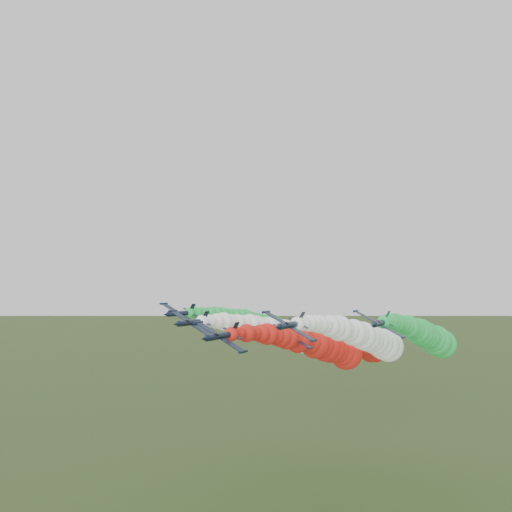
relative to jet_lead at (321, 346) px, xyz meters
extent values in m
cylinder|color=black|center=(-2.86, -39.80, 5.32)|extent=(1.39, 8.42, 1.39)
cone|color=black|center=(-2.86, -44.75, 5.32)|extent=(1.26, 1.68, 1.26)
cone|color=black|center=(-2.86, -35.21, 5.32)|extent=(1.26, 0.84, 1.26)
ellipsoid|color=black|center=(-2.68, -41.67, 5.65)|extent=(0.94, 1.76, 0.85)
cube|color=black|center=(-2.92, -39.98, 5.20)|extent=(8.01, 1.78, 4.26)
cylinder|color=black|center=(-6.90, -39.98, 7.28)|extent=(0.56, 2.43, 0.56)
cylinder|color=black|center=(1.06, -39.98, 3.12)|extent=(0.56, 2.43, 0.56)
cube|color=black|center=(-2.36, -36.24, 6.27)|extent=(1.11, 1.40, 1.97)
cube|color=black|center=(-2.79, -36.24, 5.44)|extent=(3.19, 1.03, 1.73)
sphere|color=red|center=(-2.86, -36.52, 5.32)|extent=(2.30, 2.30, 2.30)
sphere|color=red|center=(-2.84, -33.90, 5.25)|extent=(2.09, 2.09, 2.09)
sphere|color=red|center=(-2.80, -31.28, 5.09)|extent=(3.10, 3.10, 3.10)
sphere|color=red|center=(-2.74, -28.66, 4.89)|extent=(2.62, 2.62, 2.62)
sphere|color=red|center=(-2.64, -26.03, 4.63)|extent=(3.24, 3.24, 3.24)
sphere|color=red|center=(-2.52, -23.41, 4.34)|extent=(3.96, 3.96, 3.96)
sphere|color=red|center=(-2.37, -20.79, 4.01)|extent=(3.75, 3.75, 3.75)
sphere|color=red|center=(-2.20, -18.17, 3.64)|extent=(4.31, 4.31, 4.31)
sphere|color=red|center=(-2.00, -15.54, 3.24)|extent=(4.92, 4.92, 4.92)
sphere|color=red|center=(-1.77, -12.92, 2.80)|extent=(4.32, 4.32, 4.32)
sphere|color=red|center=(-1.52, -10.30, 2.34)|extent=(5.68, 5.68, 5.68)
sphere|color=red|center=(-1.24, -7.68, 1.85)|extent=(4.84, 4.84, 4.84)
sphere|color=red|center=(-0.93, -5.05, 1.33)|extent=(5.30, 5.30, 5.30)
sphere|color=red|center=(-0.59, -2.43, 0.79)|extent=(6.60, 6.60, 6.60)
sphere|color=red|center=(-0.23, 0.19, 0.22)|extent=(6.28, 6.28, 6.28)
sphere|color=red|center=(0.15, 2.81, -0.38)|extent=(6.86, 6.86, 6.86)
sphere|color=red|center=(0.57, 5.44, -1.00)|extent=(6.76, 6.76, 6.76)
sphere|color=red|center=(1.01, 8.06, -1.64)|extent=(6.34, 6.34, 6.34)
sphere|color=red|center=(1.48, 10.68, -2.31)|extent=(6.85, 6.85, 6.85)
sphere|color=red|center=(1.97, 13.30, -3.00)|extent=(7.95, 7.95, 7.95)
cylinder|color=black|center=(-13.36, -31.67, 6.62)|extent=(1.39, 8.42, 1.39)
cone|color=black|center=(-13.36, -36.63, 6.62)|extent=(1.26, 1.68, 1.26)
cone|color=black|center=(-13.36, -27.09, 6.62)|extent=(1.26, 0.84, 1.26)
ellipsoid|color=black|center=(-13.19, -33.54, 6.96)|extent=(0.94, 1.76, 0.85)
cube|color=black|center=(-13.43, -31.86, 6.50)|extent=(8.01, 1.78, 4.26)
cylinder|color=black|center=(-17.40, -31.86, 8.58)|extent=(0.56, 2.43, 0.56)
cylinder|color=black|center=(-9.45, -31.86, 4.42)|extent=(0.56, 2.43, 0.56)
cube|color=black|center=(-12.86, -28.12, 7.58)|extent=(1.11, 1.40, 1.97)
cube|color=black|center=(-13.30, -28.12, 6.75)|extent=(3.19, 1.03, 1.73)
sphere|color=white|center=(-13.36, -28.40, 6.62)|extent=(2.36, 2.36, 2.36)
sphere|color=white|center=(-13.35, -25.78, 6.55)|extent=(2.43, 2.43, 2.43)
sphere|color=white|center=(-13.31, -23.15, 6.40)|extent=(2.95, 2.95, 2.95)
sphere|color=white|center=(-13.24, -20.53, 6.19)|extent=(3.61, 3.61, 3.61)
sphere|color=white|center=(-13.15, -17.91, 5.94)|extent=(3.18, 3.18, 3.18)
sphere|color=white|center=(-13.03, -15.29, 5.64)|extent=(3.56, 3.56, 3.56)
sphere|color=white|center=(-12.88, -12.66, 5.31)|extent=(3.52, 3.52, 3.52)
sphere|color=white|center=(-12.71, -10.04, 4.94)|extent=(4.57, 4.57, 4.57)
sphere|color=white|center=(-12.51, -7.42, 4.54)|extent=(4.53, 4.53, 4.53)
sphere|color=white|center=(-12.28, -4.80, 4.11)|extent=(4.34, 4.34, 4.34)
sphere|color=white|center=(-12.02, -2.17, 3.65)|extent=(5.23, 5.23, 5.23)
sphere|color=white|center=(-11.74, 0.45, 3.16)|extent=(5.02, 5.02, 5.02)
sphere|color=white|center=(-11.44, 3.07, 2.64)|extent=(5.36, 5.36, 5.36)
sphere|color=white|center=(-11.10, 5.69, 2.09)|extent=(6.39, 6.39, 6.39)
sphere|color=white|center=(-10.74, 8.31, 1.52)|extent=(5.90, 5.90, 5.90)
sphere|color=white|center=(-10.35, 10.94, 0.93)|extent=(6.67, 6.67, 6.67)
sphere|color=white|center=(-9.94, 13.56, 0.31)|extent=(7.13, 7.13, 7.13)
sphere|color=white|center=(-9.49, 16.18, -0.34)|extent=(7.49, 7.49, 7.49)
sphere|color=white|center=(-9.03, 18.80, -1.00)|extent=(7.55, 7.55, 7.55)
sphere|color=white|center=(-8.53, 21.43, -1.69)|extent=(7.19, 7.19, 7.19)
cylinder|color=black|center=(6.18, -33.88, 6.88)|extent=(1.39, 8.42, 1.39)
cone|color=black|center=(6.18, -38.83, 6.88)|extent=(1.26, 1.68, 1.26)
cone|color=black|center=(6.18, -29.30, 6.88)|extent=(1.26, 0.84, 1.26)
ellipsoid|color=black|center=(6.35, -35.75, 7.21)|extent=(0.94, 1.76, 0.85)
cube|color=black|center=(6.11, -34.06, 6.75)|extent=(8.01, 1.78, 4.26)
cylinder|color=black|center=(2.13, -34.06, 8.83)|extent=(0.56, 2.43, 0.56)
cylinder|color=black|center=(10.09, -34.06, 4.67)|extent=(0.56, 2.43, 0.56)
cube|color=black|center=(6.67, -30.32, 7.83)|extent=(1.11, 1.40, 1.97)
cube|color=black|center=(6.24, -30.32, 7.00)|extent=(3.19, 1.03, 1.73)
sphere|color=white|center=(6.18, -30.60, 6.88)|extent=(2.38, 2.38, 2.38)
sphere|color=white|center=(6.19, -27.98, 6.80)|extent=(2.50, 2.50, 2.50)
sphere|color=white|center=(6.23, -25.36, 6.65)|extent=(2.88, 2.88, 2.88)
sphere|color=white|center=(6.30, -22.74, 6.44)|extent=(2.95, 2.95, 2.95)
sphere|color=white|center=(6.39, -20.12, 6.19)|extent=(3.32, 3.32, 3.32)
sphere|color=white|center=(6.51, -17.49, 5.89)|extent=(3.18, 3.18, 3.18)
sphere|color=white|center=(6.66, -14.87, 5.56)|extent=(4.12, 4.12, 4.12)
sphere|color=white|center=(6.83, -12.25, 5.19)|extent=(4.44, 4.44, 4.44)
sphere|color=white|center=(7.03, -9.63, 4.79)|extent=(5.13, 5.13, 5.13)
sphere|color=white|center=(7.26, -7.00, 4.36)|extent=(4.23, 4.23, 4.23)
sphere|color=white|center=(7.51, -4.38, 3.90)|extent=(4.58, 4.58, 4.58)
sphere|color=white|center=(7.80, -1.76, 3.41)|extent=(5.61, 5.61, 5.61)
sphere|color=white|center=(8.10, 0.86, 2.89)|extent=(5.30, 5.30, 5.30)
sphere|color=white|center=(8.44, 3.49, 2.34)|extent=(6.16, 6.16, 6.16)
sphere|color=white|center=(8.80, 6.11, 1.77)|extent=(6.35, 6.35, 6.35)
sphere|color=white|center=(9.19, 8.73, 1.18)|extent=(6.12, 6.12, 6.12)
sphere|color=white|center=(9.60, 11.35, 0.56)|extent=(6.43, 6.43, 6.43)
sphere|color=white|center=(10.04, 13.98, -0.08)|extent=(6.71, 6.71, 6.71)
sphere|color=white|center=(10.51, 16.60, -0.75)|extent=(7.53, 7.53, 7.53)
sphere|color=white|center=(11.01, 19.22, -1.44)|extent=(7.59, 7.59, 7.59)
cylinder|color=black|center=(-22.99, -21.27, 7.60)|extent=(1.39, 8.42, 1.39)
cone|color=black|center=(-22.99, -26.22, 7.60)|extent=(1.26, 1.68, 1.26)
cone|color=black|center=(-22.99, -16.69, 7.60)|extent=(1.26, 0.84, 1.26)
ellipsoid|color=black|center=(-22.82, -23.14, 7.93)|extent=(0.94, 1.76, 0.85)
cube|color=black|center=(-23.06, -21.45, 7.48)|extent=(8.01, 1.78, 4.26)
cylinder|color=black|center=(-27.03, -21.45, 9.56)|extent=(0.56, 2.43, 0.56)
cylinder|color=black|center=(-19.08, -21.45, 5.40)|extent=(0.56, 2.43, 0.56)
cube|color=black|center=(-22.49, -17.71, 8.56)|extent=(1.11, 1.40, 1.97)
cube|color=black|center=(-22.93, -17.71, 7.73)|extent=(3.19, 1.03, 1.73)
sphere|color=green|center=(-22.99, -17.99, 7.60)|extent=(2.17, 2.17, 2.17)
sphere|color=green|center=(-22.98, -15.37, 7.53)|extent=(2.54, 2.54, 2.54)
sphere|color=green|center=(-22.94, -12.75, 7.38)|extent=(2.57, 2.57, 2.57)
sphere|color=green|center=(-22.87, -10.13, 7.17)|extent=(2.95, 2.95, 2.95)
sphere|color=green|center=(-22.78, -7.51, 6.92)|extent=(3.42, 3.42, 3.42)
sphere|color=green|center=(-22.66, -4.88, 6.62)|extent=(3.69, 3.69, 3.69)
sphere|color=green|center=(-22.51, -2.26, 6.29)|extent=(3.48, 3.48, 3.48)
sphere|color=green|center=(-22.34, 0.36, 5.92)|extent=(3.98, 3.98, 3.98)
sphere|color=green|center=(-22.14, 2.98, 5.52)|extent=(4.53, 4.53, 4.53)
sphere|color=green|center=(-21.91, 5.61, 5.09)|extent=(5.17, 5.17, 5.17)
sphere|color=green|center=(-21.65, 8.23, 4.63)|extent=(4.77, 4.77, 4.77)
sphere|color=green|center=(-21.37, 10.85, 4.13)|extent=(4.81, 4.81, 4.81)
sphere|color=green|center=(-21.06, 13.47, 3.62)|extent=(5.15, 5.15, 5.15)
sphere|color=green|center=(-20.73, 16.10, 3.07)|extent=(5.54, 5.54, 5.54)
sphere|color=green|center=(-20.37, 18.72, 2.50)|extent=(6.71, 6.71, 6.71)
sphere|color=green|center=(-19.98, 21.34, 1.91)|extent=(6.10, 6.10, 6.10)
sphere|color=green|center=(-19.57, 23.96, 1.29)|extent=(6.01, 6.01, 6.01)
sphere|color=green|center=(-19.12, 26.59, 0.64)|extent=(6.25, 6.25, 6.25)
sphere|color=green|center=(-18.66, 29.21, -0.02)|extent=(6.56, 6.56, 6.56)
sphere|color=green|center=(-18.16, 31.83, -0.71)|extent=(7.48, 7.48, 7.48)
cylinder|color=black|center=(17.52, -21.34, 6.77)|extent=(1.39, 8.42, 1.39)
cone|color=black|center=(17.52, -26.30, 6.77)|extent=(1.26, 1.68, 1.26)
cone|color=black|center=(17.52, -16.76, 6.77)|extent=(1.26, 0.84, 1.26)
ellipsoid|color=black|center=(17.69, -23.21, 7.10)|extent=(0.94, 1.76, 0.85)
cube|color=black|center=(17.45, -21.53, 6.64)|extent=(8.01, 1.78, 4.26)
cylinder|color=black|center=(13.47, -21.53, 8.72)|extent=(0.56, 2.43, 0.56)
cylinder|color=black|center=(21.43, -21.53, 4.56)|extent=(0.56, 2.43, 0.56)
cube|color=black|center=(18.01, -17.79, 7.72)|extent=(1.11, 1.40, 1.97)
cube|color=black|center=(17.58, -17.79, 6.89)|extent=(3.19, 1.03, 1.73)
sphere|color=green|center=(17.52, -18.07, 6.77)|extent=(2.33, 2.33, 2.33)
sphere|color=green|center=(17.53, -15.45, 6.69)|extent=(2.49, 2.49, 2.49)
sphere|color=green|center=(17.57, -12.83, 6.54)|extent=(3.02, 3.02, 3.02)
sphere|color=green|center=(17.64, -10.20, 6.33)|extent=(3.15, 3.15, 3.15)
sphere|color=green|center=(17.73, -7.58, 6.08)|extent=(3.52, 3.52, 3.52)
sphere|color=green|center=(17.85, -4.96, 5.79)|extent=(3.37, 3.37, 3.37)
sphere|color=green|center=(18.00, -2.34, 5.45)|extent=(3.62, 3.62, 3.62)
sphere|color=green|center=(18.17, 0.29, 5.09)|extent=(3.92, 3.92, 3.92)
sphere|color=green|center=(18.37, 2.91, 4.68)|extent=(4.81, 4.81, 4.81)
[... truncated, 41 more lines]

